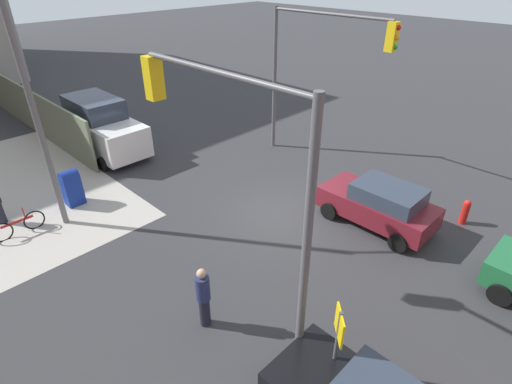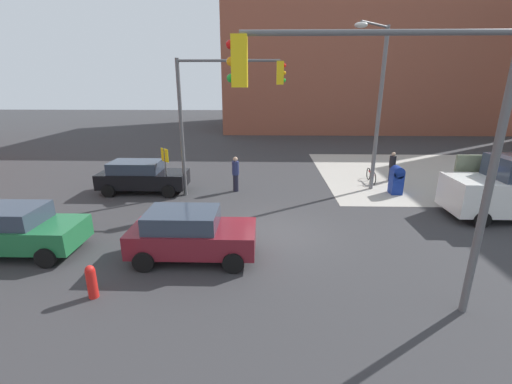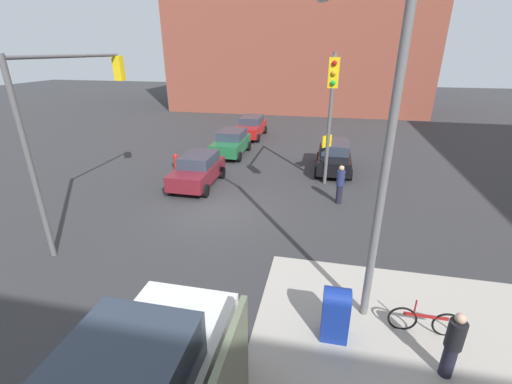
{
  "view_description": "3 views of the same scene",
  "coord_description": "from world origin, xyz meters",
  "px_view_note": "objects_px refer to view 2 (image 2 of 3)",
  "views": [
    {
      "loc": [
        -8.02,
        9.44,
        8.24
      ],
      "look_at": [
        0.3,
        0.99,
        1.27
      ],
      "focal_mm": 28.0,
      "sensor_mm": 36.0,
      "label": 1
    },
    {
      "loc": [
        -0.47,
        -11.89,
        5.45
      ],
      "look_at": [
        -0.79,
        -0.39,
        1.75
      ],
      "focal_mm": 24.0,
      "sensor_mm": 36.0,
      "label": 2
    },
    {
      "loc": [
        12.93,
        4.47,
        6.59
      ],
      "look_at": [
        -0.37,
        1.64,
        0.91
      ],
      "focal_mm": 24.0,
      "sensor_mm": 36.0,
      "label": 3
    }
  ],
  "objects_px": {
    "traffic_signal_se_corner": "(394,122)",
    "pedestrian_waiting": "(236,173)",
    "coupe_green": "(17,230)",
    "mailbox_blue": "(397,179)",
    "bicycle_leaning_on_fence": "(371,176)",
    "hatchback_black": "(142,176)",
    "traffic_signal_nw_corner": "(220,101)",
    "sedan_maroon": "(191,234)",
    "pedestrian_crossing": "(392,166)",
    "street_lamp_corner": "(377,98)",
    "fire_hydrant": "(92,281)"
  },
  "relations": [
    {
      "from": "traffic_signal_nw_corner",
      "to": "hatchback_black",
      "type": "relative_size",
      "value": 1.47
    },
    {
      "from": "fire_hydrant",
      "to": "bicycle_leaning_on_fence",
      "type": "height_order",
      "value": "bicycle_leaning_on_fence"
    },
    {
      "from": "traffic_signal_nw_corner",
      "to": "street_lamp_corner",
      "type": "relative_size",
      "value": 0.81
    },
    {
      "from": "mailbox_blue",
      "to": "bicycle_leaning_on_fence",
      "type": "bearing_deg",
      "value": 105.28
    },
    {
      "from": "fire_hydrant",
      "to": "sedan_maroon",
      "type": "bearing_deg",
      "value": 45.83
    },
    {
      "from": "bicycle_leaning_on_fence",
      "to": "traffic_signal_nw_corner",
      "type": "bearing_deg",
      "value": -161.8
    },
    {
      "from": "traffic_signal_se_corner",
      "to": "traffic_signal_nw_corner",
      "type": "bearing_deg",
      "value": 118.3
    },
    {
      "from": "hatchback_black",
      "to": "bicycle_leaning_on_fence",
      "type": "distance_m",
      "value": 12.64
    },
    {
      "from": "traffic_signal_nw_corner",
      "to": "street_lamp_corner",
      "type": "distance_m",
      "value": 7.61
    },
    {
      "from": "traffic_signal_nw_corner",
      "to": "sedan_maroon",
      "type": "height_order",
      "value": "traffic_signal_nw_corner"
    },
    {
      "from": "sedan_maroon",
      "to": "pedestrian_waiting",
      "type": "xyz_separation_m",
      "value": [
        0.83,
        7.17,
        0.12
      ]
    },
    {
      "from": "hatchback_black",
      "to": "traffic_signal_se_corner",
      "type": "bearing_deg",
      "value": -46.13
    },
    {
      "from": "mailbox_blue",
      "to": "sedan_maroon",
      "type": "height_order",
      "value": "sedan_maroon"
    },
    {
      "from": "hatchback_black",
      "to": "pedestrian_crossing",
      "type": "relative_size",
      "value": 2.63
    },
    {
      "from": "traffic_signal_nw_corner",
      "to": "bicycle_leaning_on_fence",
      "type": "height_order",
      "value": "traffic_signal_nw_corner"
    },
    {
      "from": "sedan_maroon",
      "to": "bicycle_leaning_on_fence",
      "type": "bearing_deg",
      "value": 47.39
    },
    {
      "from": "traffic_signal_se_corner",
      "to": "bicycle_leaning_on_fence",
      "type": "bearing_deg",
      "value": 74.0
    },
    {
      "from": "traffic_signal_se_corner",
      "to": "coupe_green",
      "type": "xyz_separation_m",
      "value": [
        -10.85,
        2.69,
        -3.81
      ]
    },
    {
      "from": "traffic_signal_se_corner",
      "to": "pedestrian_waiting",
      "type": "relative_size",
      "value": 3.55
    },
    {
      "from": "traffic_signal_se_corner",
      "to": "pedestrian_waiting",
      "type": "bearing_deg",
      "value": 113.64
    },
    {
      "from": "fire_hydrant",
      "to": "hatchback_black",
      "type": "relative_size",
      "value": 0.21
    },
    {
      "from": "traffic_signal_nw_corner",
      "to": "fire_hydrant",
      "type": "relative_size",
      "value": 6.91
    },
    {
      "from": "mailbox_blue",
      "to": "bicycle_leaning_on_fence",
      "type": "height_order",
      "value": "mailbox_blue"
    },
    {
      "from": "traffic_signal_nw_corner",
      "to": "sedan_maroon",
      "type": "relative_size",
      "value": 1.64
    },
    {
      "from": "coupe_green",
      "to": "pedestrian_crossing",
      "type": "height_order",
      "value": "pedestrian_crossing"
    },
    {
      "from": "street_lamp_corner",
      "to": "pedestrian_crossing",
      "type": "distance_m",
      "value": 4.64
    },
    {
      "from": "traffic_signal_nw_corner",
      "to": "fire_hydrant",
      "type": "height_order",
      "value": "traffic_signal_nw_corner"
    },
    {
      "from": "traffic_signal_se_corner",
      "to": "fire_hydrant",
      "type": "distance_m",
      "value": 8.36
    },
    {
      "from": "traffic_signal_nw_corner",
      "to": "pedestrian_crossing",
      "type": "bearing_deg",
      "value": 17.14
    },
    {
      "from": "pedestrian_crossing",
      "to": "pedestrian_waiting",
      "type": "bearing_deg",
      "value": 82.91
    },
    {
      "from": "traffic_signal_se_corner",
      "to": "coupe_green",
      "type": "height_order",
      "value": "traffic_signal_se_corner"
    },
    {
      "from": "fire_hydrant",
      "to": "hatchback_black",
      "type": "distance_m",
      "value": 9.32
    },
    {
      "from": "traffic_signal_se_corner",
      "to": "mailbox_blue",
      "type": "height_order",
      "value": "traffic_signal_se_corner"
    },
    {
      "from": "coupe_green",
      "to": "pedestrian_waiting",
      "type": "height_order",
      "value": "pedestrian_waiting"
    },
    {
      "from": "traffic_signal_nw_corner",
      "to": "hatchback_black",
      "type": "distance_m",
      "value": 5.67
    },
    {
      "from": "street_lamp_corner",
      "to": "coupe_green",
      "type": "distance_m",
      "value": 15.89
    },
    {
      "from": "coupe_green",
      "to": "bicycle_leaning_on_fence",
      "type": "relative_size",
      "value": 2.26
    },
    {
      "from": "fire_hydrant",
      "to": "pedestrian_crossing",
      "type": "height_order",
      "value": "pedestrian_crossing"
    },
    {
      "from": "hatchback_black",
      "to": "mailbox_blue",
      "type": "bearing_deg",
      "value": 0.29
    },
    {
      "from": "street_lamp_corner",
      "to": "sedan_maroon",
      "type": "xyz_separation_m",
      "value": [
        -7.77,
        -7.5,
        -3.86
      ]
    },
    {
      "from": "mailbox_blue",
      "to": "pedestrian_waiting",
      "type": "bearing_deg",
      "value": 178.6
    },
    {
      "from": "coupe_green",
      "to": "traffic_signal_se_corner",
      "type": "bearing_deg",
      "value": -13.94
    },
    {
      "from": "fire_hydrant",
      "to": "pedestrian_waiting",
      "type": "height_order",
      "value": "pedestrian_waiting"
    },
    {
      "from": "traffic_signal_nw_corner",
      "to": "mailbox_blue",
      "type": "height_order",
      "value": "traffic_signal_nw_corner"
    },
    {
      "from": "traffic_signal_se_corner",
      "to": "pedestrian_waiting",
      "type": "xyz_separation_m",
      "value": [
        -4.25,
        9.7,
        -3.69
      ]
    },
    {
      "from": "traffic_signal_nw_corner",
      "to": "bicycle_leaning_on_fence",
      "type": "relative_size",
      "value": 3.71
    },
    {
      "from": "traffic_signal_nw_corner",
      "to": "street_lamp_corner",
      "type": "bearing_deg",
      "value": 7.82
    },
    {
      "from": "mailbox_blue",
      "to": "hatchback_black",
      "type": "bearing_deg",
      "value": -179.71
    },
    {
      "from": "street_lamp_corner",
      "to": "mailbox_blue",
      "type": "xyz_separation_m",
      "value": [
        1.26,
        -0.54,
        -3.94
      ]
    },
    {
      "from": "hatchback_black",
      "to": "street_lamp_corner",
      "type": "bearing_deg",
      "value": 2.93
    }
  ]
}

